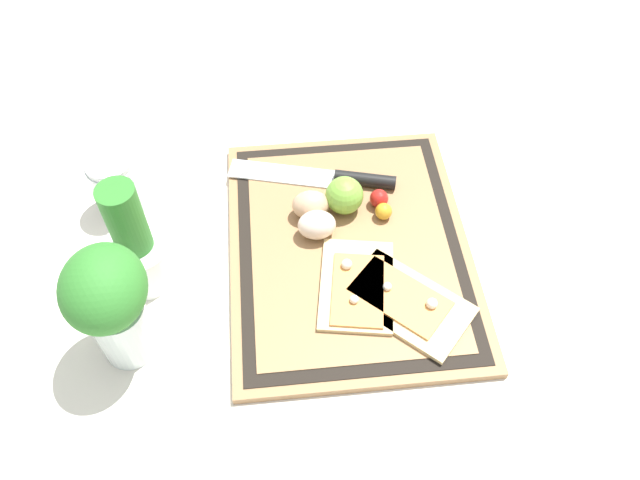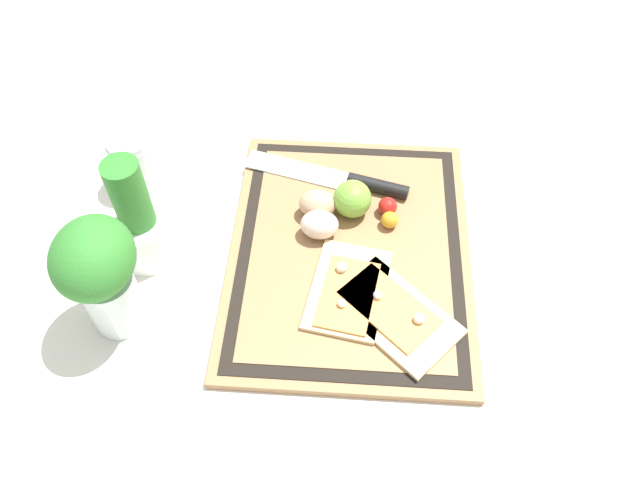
% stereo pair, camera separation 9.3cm
% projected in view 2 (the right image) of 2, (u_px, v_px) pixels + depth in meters
% --- Properties ---
extents(ground_plane, '(6.00, 6.00, 0.00)m').
position_uv_depth(ground_plane, '(350.00, 255.00, 0.96)').
color(ground_plane, silver).
extents(cutting_board, '(0.46, 0.36, 0.02)m').
position_uv_depth(cutting_board, '(350.00, 252.00, 0.95)').
color(cutting_board, '#997047').
rests_on(cutting_board, ground_plane).
extents(pizza_slice_near, '(0.19, 0.20, 0.02)m').
position_uv_depth(pizza_slice_near, '(394.00, 313.00, 0.87)').
color(pizza_slice_near, '#DBBC7F').
rests_on(pizza_slice_near, cutting_board).
extents(pizza_slice_far, '(0.17, 0.13, 0.02)m').
position_uv_depth(pizza_slice_far, '(346.00, 290.00, 0.89)').
color(pizza_slice_far, '#DBBC7F').
rests_on(pizza_slice_far, cutting_board).
extents(knife, '(0.10, 0.28, 0.02)m').
position_uv_depth(knife, '(353.00, 181.00, 1.02)').
color(knife, silver).
rests_on(knife, cutting_board).
extents(egg_brown, '(0.04, 0.06, 0.04)m').
position_uv_depth(egg_brown, '(318.00, 204.00, 0.97)').
color(egg_brown, tan).
rests_on(egg_brown, cutting_board).
extents(egg_pink, '(0.04, 0.06, 0.04)m').
position_uv_depth(egg_pink, '(320.00, 225.00, 0.94)').
color(egg_pink, beige).
rests_on(egg_pink, cutting_board).
extents(lime, '(0.06, 0.06, 0.06)m').
position_uv_depth(lime, '(354.00, 199.00, 0.96)').
color(lime, '#70A838').
rests_on(lime, cutting_board).
extents(cherry_tomato_red, '(0.03, 0.03, 0.03)m').
position_uv_depth(cherry_tomato_red, '(388.00, 206.00, 0.97)').
color(cherry_tomato_red, red).
rests_on(cherry_tomato_red, cutting_board).
extents(cherry_tomato_yellow, '(0.03, 0.03, 0.03)m').
position_uv_depth(cherry_tomato_yellow, '(390.00, 220.00, 0.96)').
color(cherry_tomato_yellow, gold).
rests_on(cherry_tomato_yellow, cutting_board).
extents(herb_pot, '(0.09, 0.09, 0.19)m').
position_uv_depth(herb_pot, '(140.00, 224.00, 0.91)').
color(herb_pot, white).
rests_on(herb_pot, ground_plane).
extents(sauce_jar, '(0.07, 0.07, 0.10)m').
position_uv_depth(sauce_jar, '(136.00, 164.00, 1.01)').
color(sauce_jar, silver).
rests_on(sauce_jar, ground_plane).
extents(herb_glass, '(0.12, 0.10, 0.19)m').
position_uv_depth(herb_glass, '(100.00, 272.00, 0.80)').
color(herb_glass, silver).
rests_on(herb_glass, ground_plane).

